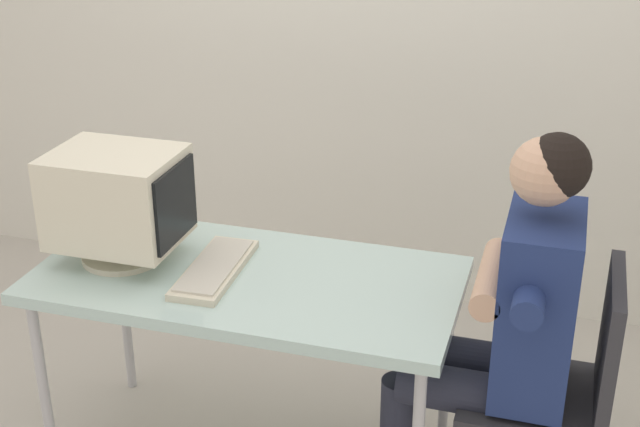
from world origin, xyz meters
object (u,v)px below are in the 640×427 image
(keyboard, at_px, (215,268))
(office_chair, at_px, (558,385))
(crt_monitor, at_px, (118,199))
(person_seated, at_px, (504,317))
(desk, at_px, (247,289))

(keyboard, xyz_separation_m, office_chair, (1.11, 0.05, -0.26))
(crt_monitor, distance_m, person_seated, 1.29)
(office_chair, relative_size, person_seated, 0.68)
(desk, distance_m, keyboard, 0.13)
(keyboard, height_order, office_chair, office_chair)
(desk, height_order, person_seated, person_seated)
(desk, bearing_deg, person_seated, 2.06)
(office_chair, bearing_deg, keyboard, -177.66)
(office_chair, bearing_deg, desk, -178.31)
(desk, relative_size, keyboard, 3.14)
(desk, relative_size, crt_monitor, 3.29)
(keyboard, bearing_deg, person_seated, 2.80)
(person_seated, bearing_deg, keyboard, -177.20)
(desk, height_order, office_chair, office_chair)
(crt_monitor, xyz_separation_m, person_seated, (1.26, 0.04, -0.25))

